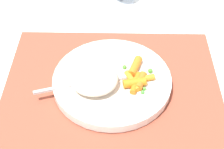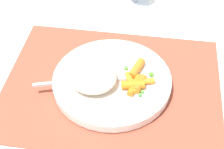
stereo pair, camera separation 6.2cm
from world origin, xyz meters
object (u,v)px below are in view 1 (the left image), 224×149
at_px(rice_mound, 94,79).
at_px(fork, 92,81).
at_px(plate, 112,81).
at_px(carrot_portion, 137,78).

bearing_deg(rice_mound, fork, 118.15).
distance_m(plate, carrot_portion, 0.05).
bearing_deg(fork, plate, 16.87).
relative_size(plate, fork, 1.28).
xyz_separation_m(plate, rice_mound, (-0.04, -0.02, 0.03)).
distance_m(plate, fork, 0.04).
relative_size(plate, carrot_portion, 2.48).
bearing_deg(fork, rice_mound, -61.85).
bearing_deg(rice_mound, plate, 29.90).
distance_m(plate, rice_mound, 0.05).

